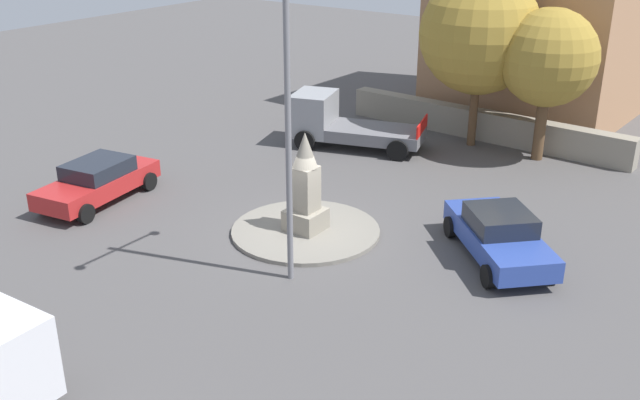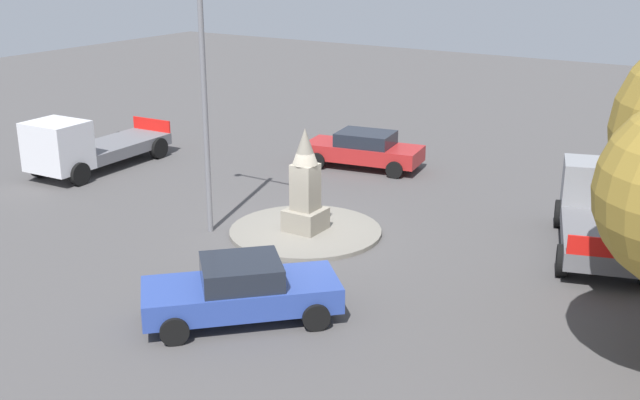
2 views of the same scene
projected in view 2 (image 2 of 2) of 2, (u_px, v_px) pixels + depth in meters
ground_plane at (306, 233)px, 23.41m from camera, size 80.00×80.00×0.00m
traffic_island at (306, 231)px, 23.39m from camera, size 4.57×4.57×0.12m
monument at (305, 187)px, 22.95m from camera, size 1.07×1.07×3.11m
streetlamp at (203, 64)px, 22.00m from camera, size 3.04×0.28×8.41m
car_blue_parked_right at (241, 290)px, 17.87m from camera, size 4.43×4.41×1.45m
car_red_near_island at (364, 149)px, 29.97m from camera, size 4.68×2.53×1.41m
truck_grey_waiting at (600, 212)px, 22.31m from camera, size 3.62×5.70×2.14m
truck_white_approaching at (83, 147)px, 29.21m from camera, size 2.53×5.97×2.20m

